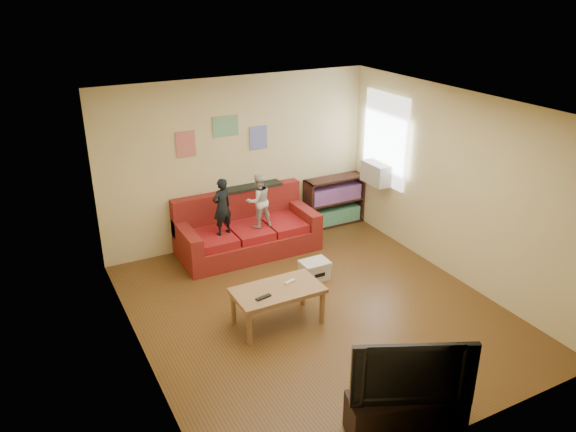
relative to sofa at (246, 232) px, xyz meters
name	(u,v)px	position (x,y,z in m)	size (l,w,h in m)	color
room_shell	(318,216)	(0.10, -2.06, 1.03)	(4.52, 5.02, 2.72)	brown
sofa	(246,232)	(0.00, 0.00, 0.00)	(2.18, 1.00, 0.96)	maroon
child_a	(222,207)	(-0.45, -0.17, 0.58)	(0.32, 0.21, 0.89)	black
child_b	(258,201)	(0.15, -0.17, 0.57)	(0.42, 0.33, 0.86)	beige
coffee_table	(278,294)	(-0.49, -2.09, 0.11)	(1.11, 0.61, 0.50)	#996E47
remote	(263,297)	(-0.74, -2.21, 0.19)	(0.20, 0.05, 0.02)	black
game_controller	(290,282)	(-0.29, -2.04, 0.20)	(0.15, 0.04, 0.03)	silver
bookshelf	(334,203)	(1.80, 0.24, 0.07)	(1.08, 0.32, 0.87)	#351C15
window	(385,139)	(2.32, -0.41, 1.32)	(0.04, 1.08, 1.48)	white
ac_unit	(377,173)	(2.20, -0.41, 0.76)	(0.28, 0.55, 0.35)	#B7B2A3
artwork_left	(186,144)	(-0.75, 0.43, 1.43)	(0.30, 0.01, 0.40)	#D87266
artwork_center	(226,126)	(-0.10, 0.43, 1.63)	(0.42, 0.01, 0.32)	#72B27F
artwork_right	(258,138)	(0.45, 0.43, 1.38)	(0.30, 0.01, 0.38)	#727FCC
file_box	(315,270)	(0.50, -1.32, -0.18)	(0.41, 0.31, 0.28)	white
tv_stand	(406,413)	(-0.23, -4.31, -0.11)	(1.13, 0.38, 0.42)	black
television	(410,367)	(-0.23, -4.31, 0.43)	(1.15, 0.15, 0.66)	black
tissue	(302,285)	(0.20, -1.48, -0.28)	(0.09, 0.09, 0.09)	white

